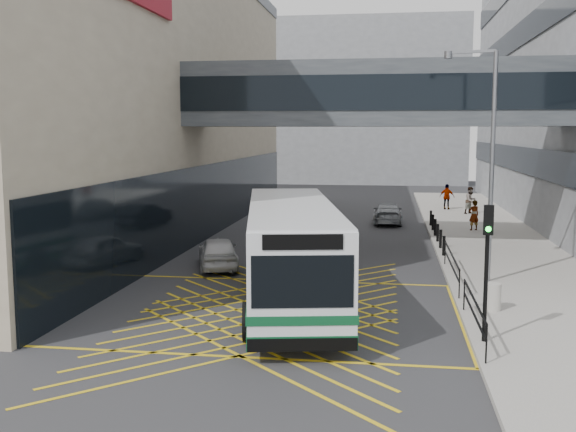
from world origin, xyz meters
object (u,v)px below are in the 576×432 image
at_px(car_white, 218,252).
at_px(pedestrian_c, 447,197).
at_px(car_silver, 388,213).
at_px(litter_bin, 493,297).
at_px(traffic_light, 487,253).
at_px(bus, 291,250).
at_px(pedestrian_b, 471,200).
at_px(pedestrian_a, 474,215).
at_px(street_lamp, 487,151).
at_px(car_dark, 311,218).

distance_m(car_white, pedestrian_c, 24.83).
bearing_deg(car_silver, car_white, 64.15).
height_order(litter_bin, pedestrian_c, pedestrian_c).
bearing_deg(traffic_light, bus, 151.28).
distance_m(car_white, traffic_light, 13.58).
distance_m(pedestrian_b, pedestrian_c, 2.78).
bearing_deg(car_silver, pedestrian_b, -140.88).
bearing_deg(pedestrian_c, pedestrian_a, 111.32).
height_order(car_white, pedestrian_b, pedestrian_b).
relative_size(street_lamp, pedestrian_c, 4.70).
xyz_separation_m(car_dark, pedestrian_a, (9.33, 0.18, 0.32)).
bearing_deg(street_lamp, car_silver, 114.45).
bearing_deg(car_dark, pedestrian_a, 168.75).
distance_m(car_silver, litter_bin, 21.23).
relative_size(street_lamp, litter_bin, 9.92).
xyz_separation_m(traffic_light, pedestrian_c, (1.56, 31.45, -1.50)).
distance_m(car_dark, pedestrian_c, 13.62).
xyz_separation_m(car_silver, street_lamp, (3.61, -16.66, 4.35)).
relative_size(traffic_light, pedestrian_c, 2.04).
xyz_separation_m(pedestrian_b, pedestrian_c, (-1.38, 2.41, -0.01)).
bearing_deg(pedestrian_c, bus, 92.71).
xyz_separation_m(car_dark, pedestrian_c, (8.67, 10.49, 0.37)).
relative_size(car_dark, pedestrian_c, 2.46).
relative_size(bus, car_silver, 2.83).
distance_m(car_dark, car_silver, 5.62).
xyz_separation_m(car_dark, pedestrian_b, (10.05, 8.08, 0.38)).
bearing_deg(car_silver, car_dark, 36.69).
distance_m(bus, car_dark, 17.13).
relative_size(litter_bin, pedestrian_b, 0.47).
relative_size(car_dark, pedestrian_a, 2.61).
height_order(bus, pedestrian_b, bus).
xyz_separation_m(bus, pedestrian_c, (7.35, 27.53, -0.75)).
xyz_separation_m(pedestrian_a, pedestrian_c, (-0.66, 10.32, 0.05)).
xyz_separation_m(litter_bin, pedestrian_a, (1.50, 17.72, 0.43)).
relative_size(car_white, traffic_light, 1.16).
height_order(pedestrian_a, pedestrian_c, pedestrian_c).
bearing_deg(pedestrian_c, car_dark, 68.08).
xyz_separation_m(bus, pedestrian_a, (8.01, 17.22, -0.80)).
distance_m(car_dark, street_lamp, 16.10).
height_order(bus, street_lamp, street_lamp).
distance_m(pedestrian_a, pedestrian_b, 7.94).
xyz_separation_m(traffic_light, pedestrian_b, (2.94, 29.04, -1.49)).
relative_size(pedestrian_a, pedestrian_c, 0.94).
relative_size(bus, car_white, 2.88).
bearing_deg(pedestrian_c, street_lamp, 106.22).
bearing_deg(pedestrian_c, traffic_light, 104.81).
distance_m(traffic_light, pedestrian_c, 31.52).
xyz_separation_m(car_white, pedestrian_b, (12.64, 19.72, 0.39)).
bearing_deg(traffic_light, pedestrian_c, 92.50).
height_order(bus, pedestrian_a, bus).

